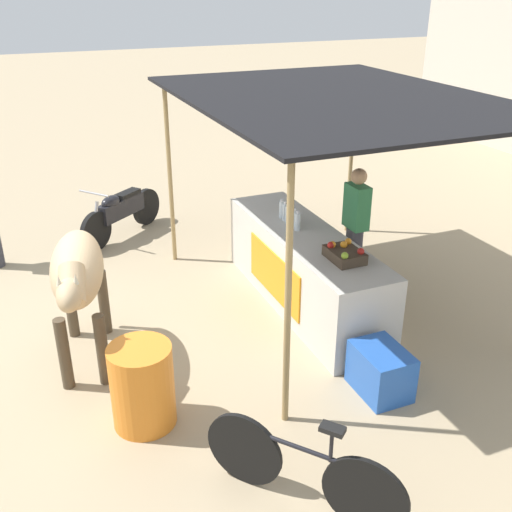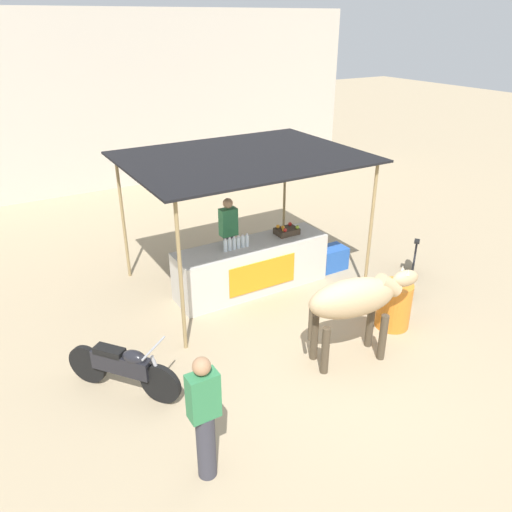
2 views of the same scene
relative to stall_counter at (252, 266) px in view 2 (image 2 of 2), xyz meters
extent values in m
plane|color=tan|center=(0.00, -2.20, -0.48)|extent=(60.00, 60.00, 0.00)
cube|color=beige|center=(0.00, 7.89, 2.06)|extent=(16.00, 0.50, 5.07)
cube|color=beige|center=(0.00, 0.00, 0.00)|extent=(3.00, 0.80, 0.96)
cube|color=orange|center=(0.00, -0.41, 0.00)|extent=(1.40, 0.02, 0.58)
cube|color=black|center=(0.00, 0.30, 2.07)|extent=(4.20, 3.20, 0.04)
cylinder|color=#997F51|center=(-1.89, -1.14, 0.79)|extent=(0.06, 0.06, 2.55)
cylinder|color=#997F51|center=(1.89, -1.14, 0.79)|extent=(0.06, 0.06, 2.55)
cylinder|color=#997F51|center=(-1.89, 1.74, 0.79)|extent=(0.06, 0.06, 2.55)
cylinder|color=#997F51|center=(1.89, 1.74, 0.79)|extent=(0.06, 0.06, 2.55)
cylinder|color=silver|center=(-0.57, -0.05, 0.59)|extent=(0.07, 0.07, 0.22)
cylinder|color=white|center=(-0.57, -0.05, 0.71)|extent=(0.04, 0.04, 0.03)
cylinder|color=silver|center=(-0.48, -0.05, 0.59)|extent=(0.07, 0.07, 0.22)
cylinder|color=white|center=(-0.48, -0.05, 0.71)|extent=(0.04, 0.04, 0.03)
cylinder|color=silver|center=(-0.39, -0.05, 0.59)|extent=(0.07, 0.07, 0.22)
cylinder|color=white|center=(-0.39, -0.05, 0.71)|extent=(0.04, 0.04, 0.03)
cylinder|color=silver|center=(-0.30, -0.05, 0.59)|extent=(0.07, 0.07, 0.22)
cylinder|color=white|center=(-0.30, -0.05, 0.71)|extent=(0.04, 0.04, 0.03)
cylinder|color=silver|center=(-0.21, -0.05, 0.59)|extent=(0.07, 0.07, 0.22)
cylinder|color=white|center=(-0.21, -0.05, 0.71)|extent=(0.04, 0.04, 0.03)
cylinder|color=silver|center=(-0.12, -0.05, 0.59)|extent=(0.07, 0.07, 0.22)
cylinder|color=white|center=(-0.12, -0.05, 0.71)|extent=(0.04, 0.04, 0.03)
cube|color=#3F3326|center=(0.82, 0.05, 0.54)|extent=(0.44, 0.32, 0.12)
sphere|color=orange|center=(0.75, 0.08, 0.63)|extent=(0.08, 0.08, 0.08)
sphere|color=#8CB22D|center=(1.00, -0.05, 0.63)|extent=(0.08, 0.08, 0.08)
sphere|color=orange|center=(0.70, -0.03, 0.63)|extent=(0.08, 0.08, 0.08)
sphere|color=orange|center=(0.75, 0.08, 0.63)|extent=(0.08, 0.08, 0.08)
sphere|color=#B21E19|center=(0.97, 0.16, 0.63)|extent=(0.08, 0.08, 0.08)
sphere|color=orange|center=(0.69, 0.17, 0.63)|extent=(0.08, 0.08, 0.08)
sphere|color=#B21E19|center=(0.71, -0.06, 0.63)|extent=(0.08, 0.08, 0.08)
cylinder|color=#383842|center=(-0.09, 0.75, -0.04)|extent=(0.22, 0.22, 0.88)
cube|color=#337F4C|center=(-0.09, 0.75, 0.68)|extent=(0.34, 0.20, 0.56)
sphere|color=tan|center=(-0.09, 0.75, 1.07)|extent=(0.20, 0.20, 0.20)
cube|color=blue|center=(1.87, -0.10, -0.24)|extent=(0.60, 0.44, 0.48)
cylinder|color=orange|center=(1.42, -2.35, -0.08)|extent=(0.58, 0.58, 0.80)
ellipsoid|color=tan|center=(0.16, -2.67, 0.60)|extent=(1.47, 0.77, 0.60)
cylinder|color=#493D2C|center=(0.68, -2.58, -0.09)|extent=(0.12, 0.12, 0.78)
cylinder|color=#493D2C|center=(0.61, -2.94, -0.09)|extent=(0.12, 0.12, 0.78)
cylinder|color=#493D2C|center=(-0.29, -2.40, -0.09)|extent=(0.12, 0.12, 0.78)
cylinder|color=#493D2C|center=(-0.35, -2.76, -0.09)|extent=(0.12, 0.12, 0.78)
cylinder|color=tan|center=(0.75, -2.78, 0.71)|extent=(0.49, 0.32, 0.41)
ellipsoid|color=tan|center=(1.04, -2.83, 0.77)|extent=(0.47, 0.30, 0.26)
cone|color=beige|center=(1.03, -2.76, 0.91)|extent=(0.05, 0.05, 0.10)
cone|color=beige|center=(1.01, -2.90, 0.91)|extent=(0.05, 0.05, 0.10)
cylinder|color=#493D2C|center=(-0.49, -2.55, 0.33)|extent=(0.06, 0.06, 0.60)
cylinder|color=black|center=(-2.67, -2.12, -0.18)|extent=(0.44, 0.52, 0.60)
cylinder|color=black|center=(-3.41, -1.18, -0.18)|extent=(0.44, 0.52, 0.60)
cube|color=black|center=(-3.04, -1.65, 0.00)|extent=(0.70, 0.82, 0.28)
ellipsoid|color=black|center=(-2.90, -1.83, 0.16)|extent=(0.38, 0.41, 0.20)
cube|color=black|center=(-3.15, -1.51, 0.16)|extent=(0.42, 0.46, 0.10)
cylinder|color=#99999E|center=(-2.70, -2.08, 0.40)|extent=(0.45, 0.37, 0.03)
cylinder|color=#99999E|center=(-2.68, -2.11, 0.02)|extent=(0.17, 0.19, 0.49)
cylinder|color=black|center=(2.45, -1.76, -0.15)|extent=(0.53, 0.45, 0.66)
cylinder|color=black|center=(3.22, -1.12, -0.15)|extent=(0.53, 0.45, 0.66)
cylinder|color=black|center=(2.83, -1.44, 0.07)|extent=(0.68, 0.57, 0.04)
cylinder|color=black|center=(3.00, -1.30, 0.19)|extent=(0.03, 0.03, 0.28)
cube|color=black|center=(3.00, -1.30, 0.35)|extent=(0.20, 0.19, 0.04)
cylinder|color=#383842|center=(-2.65, -3.54, -0.04)|extent=(0.22, 0.22, 0.88)
cube|color=#337F4C|center=(-2.65, -3.54, 0.68)|extent=(0.34, 0.20, 0.56)
sphere|color=#A87A56|center=(-2.65, -3.54, 1.07)|extent=(0.20, 0.20, 0.20)
camera|label=1|loc=(5.86, -3.09, 3.27)|focal=42.00mm
camera|label=2|loc=(-4.27, -7.40, 4.32)|focal=35.00mm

